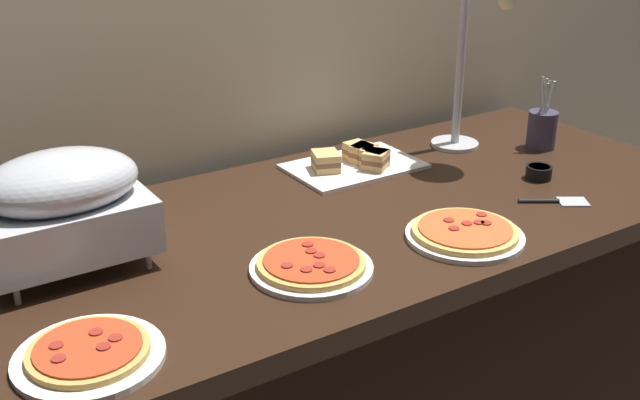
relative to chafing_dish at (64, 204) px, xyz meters
name	(u,v)px	position (x,y,z in m)	size (l,w,h in m)	color
buffet_table	(358,339)	(0.68, -0.08, -0.52)	(1.90, 0.84, 0.76)	black
chafing_dish	(64,204)	(0.00, 0.00, 0.00)	(0.33, 0.24, 0.25)	#B7BABF
heat_lamp	(497,8)	(1.18, 0.01, 0.28)	(0.15, 0.30, 0.54)	#B7BABF
pizza_plate_front	(465,233)	(0.77, -0.34, -0.13)	(0.26, 0.26, 0.03)	white
pizza_plate_center	(311,265)	(0.41, -0.29, -0.13)	(0.26, 0.26, 0.03)	white
pizza_plate_raised_stand	(89,354)	(-0.07, -0.35, -0.13)	(0.25, 0.25, 0.03)	white
sandwich_platter	(356,161)	(0.82, 0.14, -0.12)	(0.36, 0.23, 0.06)	white
sauce_cup_near	(539,172)	(1.19, -0.18, -0.12)	(0.07, 0.07, 0.04)	black
utensil_holder	(542,128)	(1.38, -0.01, -0.08)	(0.08, 0.08, 0.22)	#383347
serving_spatula	(557,201)	(1.10, -0.32, -0.14)	(0.16, 0.12, 0.01)	#B7BABF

